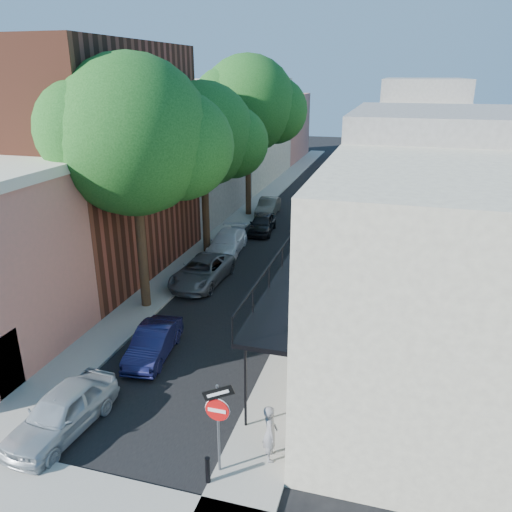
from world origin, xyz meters
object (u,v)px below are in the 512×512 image
Objects in this scene: parked_car_f at (268,207)px; parked_car_a at (62,412)px; parked_car_c at (202,271)px; bollard at (208,470)px; parked_car_e at (262,223)px; parked_car_b at (153,343)px; pedestrian at (270,433)px; oak_far at (255,106)px; parked_car_d at (227,242)px; oak_mid at (211,137)px; sign_post at (218,413)px; oak_near at (145,139)px.

parked_car_a is at bearing -92.86° from parked_car_f.
bollard is at bearing -65.51° from parked_car_c.
parked_car_e is at bearing -83.90° from parked_car_f.
pedestrian is at bearing -42.91° from parked_car_b.
oak_far is at bearing 103.35° from bollard.
oak_far is 11.69m from parked_car_d.
bollard is at bearing -70.10° from oak_mid.
parked_car_c is at bearing -91.06° from parked_car_d.
oak_far is 6.81× the size of pedestrian.
sign_post is 6.99m from parked_car_b.
sign_post is 19.14m from oak_mid.
sign_post reaches higher than parked_car_c.
oak_mid is at bearing -99.92° from parked_car_f.
parked_car_f is at bearing 83.43° from oak_mid.
parked_car_b is at bearing 32.95° from pedestrian.
parked_car_c is (-5.29, 12.92, 0.15)m from bollard.
parked_car_e is (0.54, 21.60, -0.04)m from parked_car_a.
parked_car_e is (-0.17, 16.87, 0.05)m from parked_car_b.
parked_car_f is at bearing 94.81° from parked_car_e.
parked_car_a reaches higher than parked_car_b.
parked_car_a is at bearing -105.30° from parked_car_b.
pedestrian is at bearing -57.83° from parked_car_c.
parked_car_b is 0.81× the size of parked_car_d.
parked_car_a is (1.23, -25.93, -7.56)m from oak_far.
parked_car_e is (1.78, 12.68, -7.22)m from oak_near.
parked_car_d is 17.99m from pedestrian.
parked_car_b is at bearing 128.41° from bollard.
parked_car_c is 2.75× the size of pedestrian.
sign_post is 1.60m from bollard.
sign_post reaches higher than pedestrian.
bollard is at bearing 113.01° from pedestrian.
oak_mid is 8.15m from parked_car_e.
oak_mid is at bearing 92.59° from parked_car_b.
parked_car_c reaches higher than parked_car_b.
oak_mid is 5.84× the size of pedestrian.
sign_post is 0.25× the size of oak_far.
parked_car_d is 1.18× the size of parked_car_e.
parked_car_b is 12.40m from parked_car_d.
parked_car_d is (-5.60, 17.91, 0.14)m from bollard.
sign_post is at bearing -76.09° from oak_far.
oak_mid is at bearing 99.16° from parked_car_a.
sign_post reaches higher than bollard.
parked_car_c is 9.55m from parked_car_e.
sign_post is 1.71× the size of pedestrian.
parked_car_a is at bearing 73.47° from pedestrian.
parked_car_c is (1.08, 3.16, -7.21)m from oak_near.
bollard is 5.19m from parked_car_a.
parked_car_e is (1.01, 4.53, -0.00)m from parked_car_d.
parked_car_f reaches higher than bollard.
oak_far is 7.67m from parked_car_f.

